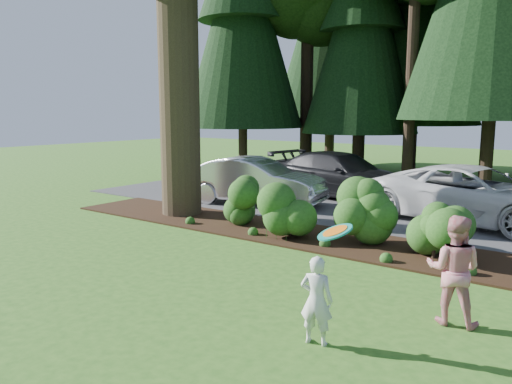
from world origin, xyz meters
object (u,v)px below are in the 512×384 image
car_silver_wagon (255,181)px  frisbee (335,232)px  car_white_suv (474,195)px  child (316,300)px  adult (454,270)px  car_dark_suv (340,175)px

car_silver_wagon → frisbee: bearing=-147.8°
car_white_suv → frisbee: bearing=-167.0°
car_white_suv → frisbee: frisbee is taller
child → adult: (1.34, 1.84, 0.21)m
child → frisbee: bearing=-148.4°
car_silver_wagon → car_white_suv: (6.91, 1.35, 0.01)m
car_white_suv → car_dark_suv: bearing=81.8°
adult → car_white_suv: bearing=-86.9°
car_silver_wagon → adult: 10.41m
car_silver_wagon → car_dark_suv: bearing=-38.2°
car_dark_suv → frisbee: 12.37m
car_dark_suv → child: car_dark_suv is taller
car_silver_wagon → child: size_ratio=3.89×
car_silver_wagon → child: bearing=-149.1°
car_white_suv → child: bearing=-168.1°
car_white_suv → adult: bearing=-157.9°
car_white_suv → child: size_ratio=4.69×
car_dark_suv → adult: 11.51m
child → adult: bearing=-139.2°
adult → child: bearing=46.3°
adult → car_silver_wagon: bearing=-44.3°
car_silver_wagon → frisbee: size_ratio=9.44×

